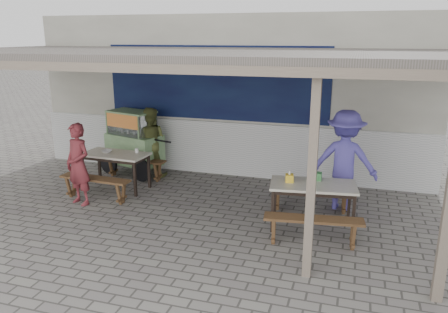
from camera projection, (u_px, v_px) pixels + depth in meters
ground at (170, 226)px, 7.25m from camera, size 60.00×60.00×0.00m
back_wall at (231, 95)px, 10.08m from camera, size 9.00×1.28×3.50m
warung_roof at (187, 56)px, 7.34m from camera, size 9.00×4.21×2.81m
table_left at (115, 157)px, 8.84m from camera, size 1.37×0.74×0.75m
bench_left_street at (95, 183)px, 8.30m from camera, size 1.44×0.36×0.45m
bench_left_wall at (135, 164)px, 9.57m from camera, size 1.44×0.36×0.45m
table_right at (313, 189)px, 7.03m from camera, size 1.44×0.89×0.75m
bench_right_street at (313, 225)px, 6.47m from camera, size 1.48×0.47×0.45m
bench_right_wall at (311, 193)px, 7.76m from camera, size 1.48×0.47×0.45m
vendor_cart at (133, 140)px, 9.79m from camera, size 1.86×1.05×1.44m
patron_street_side at (78, 164)px, 8.01m from camera, size 0.64×0.52×1.53m
patron_wall_side at (150, 142)px, 9.63m from camera, size 0.85×0.72×1.55m
patron_right_table at (344, 160)px, 7.77m from camera, size 1.19×0.72×1.81m
tissue_box at (289, 178)px, 7.08m from camera, size 0.15×0.15×0.13m
donation_box at (316, 176)px, 7.19m from camera, size 0.19×0.13×0.13m
condiment_jar at (137, 151)px, 8.88m from camera, size 0.07×0.07×0.08m
condiment_bowl at (107, 151)px, 8.88m from camera, size 0.24×0.24×0.05m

